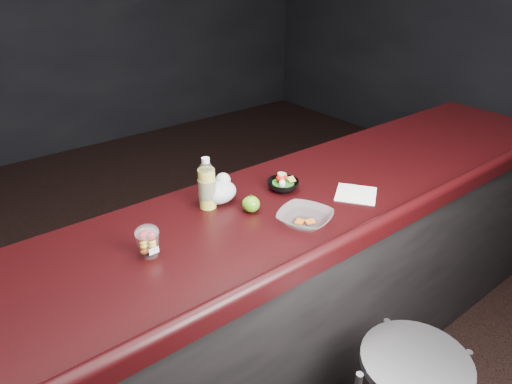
% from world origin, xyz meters
% --- Properties ---
extents(counter, '(4.06, 0.71, 1.02)m').
position_xyz_m(counter, '(0.00, 0.30, 0.51)').
color(counter, black).
rests_on(counter, ground).
extents(lemonade_bottle, '(0.07, 0.07, 0.21)m').
position_xyz_m(lemonade_bottle, '(-0.03, 0.46, 1.11)').
color(lemonade_bottle, yellow).
rests_on(lemonade_bottle, counter).
extents(fruit_cup, '(0.08, 0.08, 0.11)m').
position_xyz_m(fruit_cup, '(-0.36, 0.30, 1.08)').
color(fruit_cup, white).
rests_on(fruit_cup, counter).
extents(green_apple, '(0.07, 0.07, 0.07)m').
position_xyz_m(green_apple, '(0.08, 0.33, 1.05)').
color(green_apple, '#37760D').
rests_on(green_apple, counter).
extents(plastic_bag, '(0.15, 0.12, 0.11)m').
position_xyz_m(plastic_bag, '(0.03, 0.47, 1.07)').
color(plastic_bag, silver).
rests_on(plastic_bag, counter).
extents(snack_bowl, '(0.16, 0.16, 0.07)m').
position_xyz_m(snack_bowl, '(0.30, 0.39, 1.04)').
color(snack_bowl, black).
rests_on(snack_bowl, counter).
extents(takeout_bowl, '(0.25, 0.25, 0.05)m').
position_xyz_m(takeout_bowl, '(0.18, 0.13, 1.04)').
color(takeout_bowl, silver).
rests_on(takeout_bowl, counter).
extents(paper_napkin, '(0.22, 0.22, 0.00)m').
position_xyz_m(paper_napkin, '(0.51, 0.17, 1.02)').
color(paper_napkin, white).
rests_on(paper_napkin, counter).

